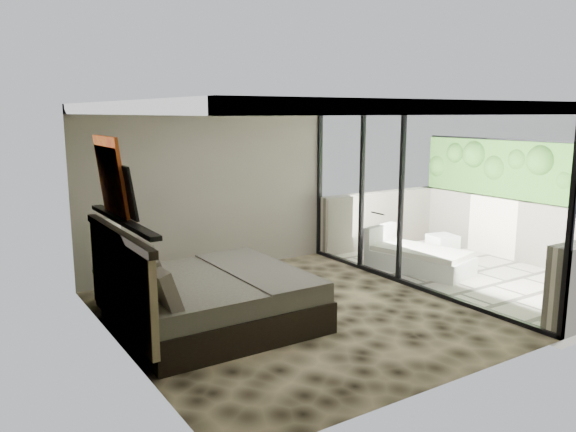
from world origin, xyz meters
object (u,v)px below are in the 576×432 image
bed (206,297)px  nightstand (114,290)px  ottoman (442,247)px  table_lamp (107,239)px  lounger (416,258)px

bed → nightstand: bed is taller
bed → ottoman: bearing=7.6°
table_lamp → bed: bearing=-59.4°
table_lamp → ottoman: 5.99m
nightstand → lounger: bearing=-18.9°
bed → lounger: bearing=5.9°
bed → nightstand: size_ratio=5.11×
ottoman → lounger: (-0.93, -0.25, -0.02)m
nightstand → ottoman: nightstand is taller
nightstand → bed: bearing=-68.9°
nightstand → table_lamp: size_ratio=0.66×
ottoman → table_lamp: bearing=173.1°
table_lamp → lounger: size_ratio=0.37×
bed → nightstand: bearing=118.9°
bed → table_lamp: 1.72m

